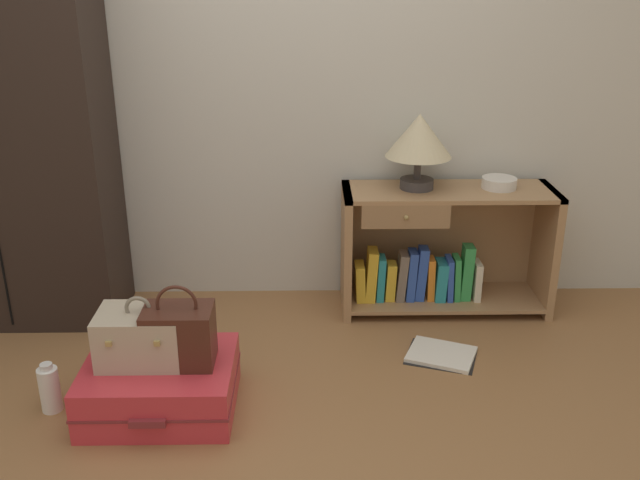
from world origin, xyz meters
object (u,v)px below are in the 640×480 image
table_lamp (419,138)px  handbag (179,335)px  train_case (141,336)px  bottle (50,389)px  bowl (499,183)px  suitcase_large (161,385)px  bookshelf (437,252)px  open_book_on_floor (441,355)px

table_lamp → handbag: 1.53m
train_case → bottle: bearing=-175.5°
bowl → bottle: size_ratio=0.81×
bottle → suitcase_large: bearing=0.8°
bowl → suitcase_large: bowl is taller
bookshelf → open_book_on_floor: bearing=-95.8°
table_lamp → bowl: bearing=-0.3°
table_lamp → bookshelf: bearing=-5.3°
bookshelf → bottle: 1.99m
bookshelf → bottle: (-1.74, -0.93, -0.21)m
suitcase_large → handbag: size_ratio=1.79×
bookshelf → handbag: size_ratio=3.15×
train_case → bottle: train_case is taller
open_book_on_floor → bottle: bearing=-166.7°
bookshelf → train_case: size_ratio=3.21×
train_case → bottle: 0.45m
bowl → suitcase_large: 1.93m
suitcase_large → table_lamp: bearing=38.7°
bowl → train_case: size_ratio=0.52×
bowl → handbag: size_ratio=0.51×
bowl → bookshelf: bearing=-178.1°
table_lamp → train_case: bearing=-143.6°
bookshelf → open_book_on_floor: bookshelf is taller
table_lamp → train_case: 1.64m
bowl → table_lamp: bearing=179.7°
bookshelf → bowl: 0.48m
bookshelf → handbag: bearing=-142.6°
suitcase_large → bottle: (-0.45, -0.01, -0.01)m
open_book_on_floor → handbag: bearing=-161.3°
bowl → train_case: bowl is taller
train_case → handbag: (0.16, -0.02, 0.01)m
train_case → open_book_on_floor: train_case is taller
suitcase_large → handbag: handbag is taller
bowl → handbag: bearing=-148.2°
open_book_on_floor → table_lamp: bearing=97.6°
bowl → suitcase_large: size_ratio=0.29×
handbag → open_book_on_floor: size_ratio=0.90×
table_lamp → bottle: (-1.62, -0.94, -0.82)m
suitcase_large → bottle: bearing=-179.2°
table_lamp → suitcase_large: table_lamp is taller
bookshelf → bowl: bearing=1.9°
bookshelf → handbag: (-1.20, -0.92, 0.03)m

